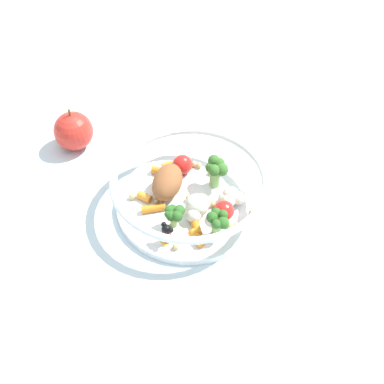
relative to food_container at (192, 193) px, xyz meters
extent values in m
plane|color=silver|center=(0.00, 0.00, -0.03)|extent=(2.40, 2.40, 0.00)
cylinder|color=white|center=(0.00, 0.00, -0.03)|extent=(0.22, 0.22, 0.01)
torus|color=white|center=(0.00, 0.00, 0.03)|extent=(0.24, 0.24, 0.01)
ellipsoid|color=brown|center=(-0.01, -0.04, 0.00)|extent=(0.07, 0.05, 0.04)
cylinder|color=#7FAD5B|center=(0.05, -0.01, -0.01)|extent=(0.01, 0.01, 0.02)
sphere|color=#2D6023|center=(0.06, -0.01, 0.01)|extent=(0.02, 0.02, 0.02)
sphere|color=#2D6023|center=(0.06, -0.01, 0.01)|extent=(0.02, 0.02, 0.02)
sphere|color=#2D6023|center=(0.05, -0.01, 0.01)|extent=(0.02, 0.02, 0.02)
sphere|color=#2D6023|center=(0.05, -0.01, 0.01)|extent=(0.02, 0.02, 0.02)
sphere|color=#2D6023|center=(0.05, -0.01, 0.01)|extent=(0.02, 0.02, 0.02)
sphere|color=#2D6023|center=(0.05, -0.02, 0.01)|extent=(0.02, 0.02, 0.02)
sphere|color=#2D6023|center=(0.06, -0.02, 0.01)|extent=(0.01, 0.01, 0.01)
cylinder|color=#7FAD5B|center=(-0.05, 0.02, -0.01)|extent=(0.02, 0.02, 0.03)
sphere|color=#386B28|center=(-0.04, 0.02, 0.02)|extent=(0.02, 0.02, 0.02)
sphere|color=#386B28|center=(-0.04, 0.03, 0.02)|extent=(0.02, 0.02, 0.02)
sphere|color=#386B28|center=(-0.05, 0.03, 0.02)|extent=(0.02, 0.02, 0.02)
sphere|color=#386B28|center=(-0.05, 0.02, 0.02)|extent=(0.02, 0.02, 0.02)
sphere|color=#386B28|center=(-0.04, 0.02, 0.02)|extent=(0.02, 0.02, 0.02)
cylinder|color=#8EB766|center=(0.05, 0.05, -0.01)|extent=(0.01, 0.01, 0.02)
sphere|color=#2D6023|center=(0.06, 0.05, 0.02)|extent=(0.01, 0.01, 0.01)
sphere|color=#2D6023|center=(0.05, 0.06, 0.01)|extent=(0.02, 0.02, 0.02)
sphere|color=#2D6023|center=(0.04, 0.06, 0.02)|extent=(0.01, 0.01, 0.01)
sphere|color=#2D6023|center=(0.04, 0.05, 0.02)|extent=(0.02, 0.02, 0.02)
sphere|color=#2D6023|center=(0.05, 0.05, 0.02)|extent=(0.02, 0.02, 0.02)
sphere|color=silver|center=(0.03, 0.01, -0.01)|extent=(0.02, 0.02, 0.02)
sphere|color=silver|center=(0.02, 0.02, 0.00)|extent=(0.03, 0.03, 0.03)
sphere|color=silver|center=(0.01, 0.02, 0.00)|extent=(0.03, 0.03, 0.03)
sphere|color=silver|center=(0.02, 0.01, 0.00)|extent=(0.03, 0.03, 0.03)
sphere|color=silver|center=(0.02, 0.01, -0.01)|extent=(0.02, 0.02, 0.02)
sphere|color=silver|center=(0.02, 0.01, 0.00)|extent=(0.03, 0.03, 0.03)
sphere|color=silver|center=(-0.01, 0.05, -0.01)|extent=(0.02, 0.02, 0.02)
sphere|color=silver|center=(-0.02, 0.07, -0.01)|extent=(0.02, 0.02, 0.02)
sphere|color=silver|center=(-0.02, 0.06, 0.00)|extent=(0.02, 0.02, 0.02)
sphere|color=silver|center=(-0.01, 0.05, -0.01)|extent=(0.02, 0.02, 0.02)
cube|color=yellow|center=(0.08, -0.01, -0.02)|extent=(0.02, 0.02, 0.00)
cylinder|color=red|center=(0.08, -0.01, -0.01)|extent=(0.02, 0.02, 0.02)
sphere|color=black|center=(0.08, -0.01, 0.01)|extent=(0.01, 0.01, 0.01)
sphere|color=black|center=(0.08, -0.02, 0.01)|extent=(0.01, 0.01, 0.01)
sphere|color=black|center=(0.09, -0.01, 0.01)|extent=(0.01, 0.01, 0.01)
cylinder|color=orange|center=(-0.06, -0.06, -0.01)|extent=(0.03, 0.03, 0.01)
cylinder|color=orange|center=(0.07, 0.03, -0.01)|extent=(0.03, 0.03, 0.01)
cylinder|color=orange|center=(-0.04, -0.07, -0.01)|extent=(0.01, 0.03, 0.01)
cylinder|color=orange|center=(0.02, -0.07, -0.01)|extent=(0.02, 0.02, 0.01)
cylinder|color=orange|center=(0.05, 0.02, -0.01)|extent=(0.03, 0.02, 0.01)
cylinder|color=orange|center=(0.03, -0.05, -0.02)|extent=(0.03, 0.04, 0.01)
sphere|color=red|center=(-0.06, -0.03, 0.00)|extent=(0.03, 0.03, 0.03)
sphere|color=red|center=(0.02, 0.05, -0.01)|extent=(0.03, 0.03, 0.03)
sphere|color=tan|center=(0.03, 0.07, -0.02)|extent=(0.01, 0.01, 0.01)
sphere|color=#D1B775|center=(-0.08, -0.02, -0.02)|extent=(0.01, 0.01, 0.01)
sphere|color=tan|center=(0.02, -0.05, -0.02)|extent=(0.01, 0.01, 0.01)
sphere|color=tan|center=(-0.07, 0.01, -0.02)|extent=(0.01, 0.01, 0.01)
sphere|color=#D1B775|center=(0.02, -0.09, -0.02)|extent=(0.01, 0.01, 0.01)
sphere|color=#D1B775|center=(-0.03, 0.07, -0.02)|extent=(0.01, 0.01, 0.01)
sphere|color=tan|center=(0.00, -0.01, -0.02)|extent=(0.01, 0.01, 0.01)
sphere|color=tan|center=(0.09, 0.00, -0.02)|extent=(0.01, 0.01, 0.01)
sphere|color=#D1B775|center=(-0.08, -0.04, -0.02)|extent=(0.01, 0.01, 0.01)
sphere|color=#D1B775|center=(0.03, 0.08, -0.02)|extent=(0.01, 0.01, 0.01)
sphere|color=tan|center=(0.00, 0.09, -0.02)|extent=(0.01, 0.01, 0.01)
sphere|color=tan|center=(0.00, 0.03, -0.02)|extent=(0.01, 0.01, 0.01)
sphere|color=tan|center=(-0.08, -0.01, -0.02)|extent=(0.01, 0.01, 0.01)
sphere|color=red|center=(-0.08, -0.23, 0.00)|extent=(0.07, 0.07, 0.07)
cylinder|color=brown|center=(-0.08, -0.23, 0.04)|extent=(0.00, 0.00, 0.01)
camera|label=1|loc=(0.50, 0.15, 0.56)|focal=47.74mm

